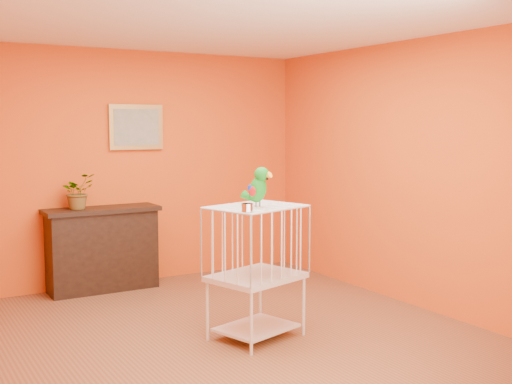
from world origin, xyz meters
TOP-DOWN VIEW (x-y plane):
  - ground at (0.00, 0.00)m, footprint 4.50×4.50m
  - room_shell at (0.00, 0.00)m, footprint 4.50×4.50m
  - console_cabinet at (-0.47, 2.04)m, footprint 1.21×0.43m
  - potted_plant at (-0.72, 2.02)m, footprint 0.46×0.48m
  - framed_picture at (0.00, 2.22)m, footprint 0.62×0.04m
  - birdcage at (0.16, -0.14)m, footprint 0.85×0.74m
  - feed_cup at (-0.08, -0.42)m, footprint 0.09×0.09m
  - parrot at (0.15, -0.19)m, footprint 0.19×0.29m

SIDE VIEW (x-z plane):
  - ground at x=0.00m, z-range 0.00..0.00m
  - console_cabinet at x=-0.47m, z-range 0.00..0.90m
  - birdcage at x=0.16m, z-range 0.02..1.13m
  - potted_plant at x=-0.72m, z-range 0.90..1.19m
  - feed_cup at x=-0.08m, z-range 1.12..1.18m
  - parrot at x=0.15m, z-range 1.11..1.44m
  - room_shell at x=0.00m, z-range -0.67..3.83m
  - framed_picture at x=0.00m, z-range 1.50..2.00m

